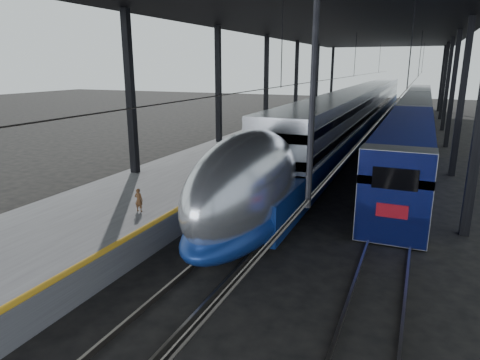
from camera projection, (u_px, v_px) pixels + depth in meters
The scene contains 8 objects.
ground at pixel (184, 243), 15.84m from camera, with size 160.00×160.00×0.00m, color black.
platform at pixel (271, 140), 34.80m from camera, with size 6.00×80.00×1.00m, color #4C4C4F.
yellow_strip at pixel (305, 136), 33.61m from camera, with size 0.30×80.00×0.01m, color #C88B12.
rails at pixel (373, 152), 31.89m from camera, with size 6.52×80.00×0.16m.
canopy at pixel (345, 25), 30.52m from camera, with size 18.00×75.00×9.47m.
tgv_train at pixel (357, 113), 40.04m from camera, with size 2.97×65.20×4.26m.
second_train at pixel (415, 117), 39.24m from camera, with size 2.57×56.05×3.54m.
child at pixel (139, 200), 16.14m from camera, with size 0.33×0.22×0.90m, color #52331B.
Camera 1 is at (7.65, -12.71, 6.38)m, focal length 32.00 mm.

